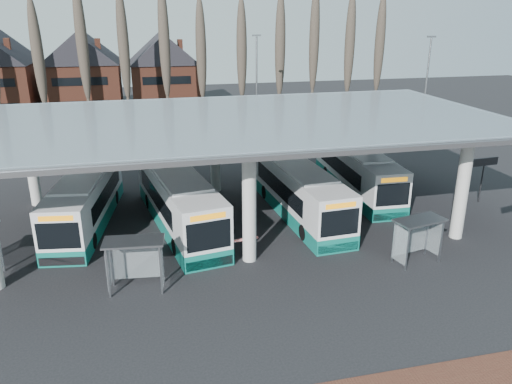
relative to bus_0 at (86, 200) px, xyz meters
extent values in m
plane|color=black|center=(8.46, -9.44, -1.46)|extent=(140.00, 140.00, 0.00)
cylinder|color=beige|center=(-3.54, 4.06, 1.54)|extent=(0.70, 0.70, 6.00)
cylinder|color=beige|center=(8.46, -6.94, 1.54)|extent=(0.70, 0.70, 6.00)
cylinder|color=beige|center=(8.46, 4.06, 1.54)|extent=(0.70, 0.70, 6.00)
cylinder|color=beige|center=(20.46, -6.94, 1.54)|extent=(0.70, 0.70, 6.00)
cylinder|color=beige|center=(20.46, 4.06, 1.54)|extent=(0.70, 0.70, 6.00)
cube|color=gray|center=(8.46, -1.44, 4.79)|extent=(32.00, 16.00, 0.12)
cube|color=silver|center=(8.46, -1.44, 4.86)|extent=(31.50, 15.50, 0.04)
cone|color=#473D33|center=(-5.54, 23.56, 5.79)|extent=(0.36, 0.36, 14.50)
ellipsoid|color=#473D33|center=(-5.54, 23.56, 7.53)|extent=(1.10, 1.10, 11.02)
cone|color=#473D33|center=(-1.54, 23.56, 5.79)|extent=(0.36, 0.36, 14.50)
ellipsoid|color=#473D33|center=(-1.54, 23.56, 7.53)|extent=(1.10, 1.10, 11.02)
cone|color=#473D33|center=(2.46, 23.56, 5.79)|extent=(0.36, 0.36, 14.50)
ellipsoid|color=#473D33|center=(2.46, 23.56, 7.53)|extent=(1.10, 1.10, 11.02)
cone|color=#473D33|center=(6.46, 23.56, 5.79)|extent=(0.36, 0.36, 14.50)
ellipsoid|color=#473D33|center=(6.46, 23.56, 7.53)|extent=(1.10, 1.10, 11.02)
cone|color=#473D33|center=(10.46, 23.56, 5.79)|extent=(0.36, 0.36, 14.50)
ellipsoid|color=#473D33|center=(10.46, 23.56, 7.53)|extent=(1.10, 1.10, 11.02)
cone|color=#473D33|center=(14.46, 23.56, 5.79)|extent=(0.36, 0.36, 14.50)
ellipsoid|color=#473D33|center=(14.46, 23.56, 7.53)|extent=(1.10, 1.10, 11.02)
cone|color=#473D33|center=(18.46, 23.56, 5.79)|extent=(0.36, 0.36, 14.50)
ellipsoid|color=#473D33|center=(18.46, 23.56, 7.53)|extent=(1.10, 1.10, 11.02)
cone|color=#473D33|center=(22.46, 23.56, 5.79)|extent=(0.36, 0.36, 14.50)
ellipsoid|color=#473D33|center=(22.46, 23.56, 7.53)|extent=(1.10, 1.10, 11.02)
cone|color=#473D33|center=(26.46, 23.56, 5.79)|extent=(0.36, 0.36, 14.50)
ellipsoid|color=#473D33|center=(26.46, 23.56, 7.53)|extent=(1.10, 1.10, 11.02)
cone|color=#473D33|center=(30.46, 23.56, 5.79)|extent=(0.36, 0.36, 14.50)
ellipsoid|color=#473D33|center=(30.46, 23.56, 7.53)|extent=(1.10, 1.10, 11.02)
cube|color=brown|center=(-12.04, 34.56, 2.04)|extent=(8.00, 10.00, 7.00)
cube|color=brown|center=(-2.54, 34.56, 2.04)|extent=(8.00, 10.00, 7.00)
pyramid|color=black|center=(-2.54, 34.56, 9.04)|extent=(8.30, 10.30, 3.50)
cube|color=brown|center=(6.96, 34.56, 2.04)|extent=(8.00, 10.00, 7.00)
pyramid|color=black|center=(6.96, 34.56, 9.04)|extent=(8.30, 10.30, 3.50)
cylinder|color=slate|center=(14.46, 16.56, 3.54)|extent=(0.16, 0.16, 10.00)
cube|color=slate|center=(14.46, 16.56, 8.64)|extent=(0.80, 0.15, 0.15)
cylinder|color=slate|center=(28.46, 10.56, 3.54)|extent=(0.16, 0.16, 10.00)
cube|color=slate|center=(28.46, 10.56, 8.64)|extent=(0.80, 0.15, 0.15)
cube|color=silver|center=(-0.01, -0.07, 0.21)|extent=(3.98, 11.36, 2.60)
cube|color=#0E6A5D|center=(-0.01, -0.07, -1.04)|extent=(4.00, 11.38, 0.83)
cube|color=silver|center=(-0.01, -0.07, 1.55)|extent=(3.09, 6.92, 0.17)
cube|color=black|center=(0.06, 0.39, 0.30)|extent=(3.56, 8.28, 1.02)
cube|color=black|center=(-0.83, -5.56, 0.26)|extent=(2.07, 0.36, 1.39)
cube|color=black|center=(0.81, 5.41, 0.30)|extent=(2.00, 0.35, 1.11)
cube|color=orange|center=(-0.83, -5.56, 1.18)|extent=(1.64, 0.29, 0.28)
cube|color=black|center=(-0.83, -5.55, -1.14)|extent=(2.23, 0.41, 0.46)
cylinder|color=black|center=(-1.59, -3.40, -1.01)|extent=(0.39, 0.92, 0.89)
cylinder|color=black|center=(0.53, -3.72, -1.01)|extent=(0.39, 0.92, 0.89)
cylinder|color=black|center=(-0.59, 3.30, -1.01)|extent=(0.39, 0.92, 0.89)
cylinder|color=black|center=(1.53, 2.98, -1.01)|extent=(0.39, 0.92, 0.89)
cube|color=silver|center=(5.37, -1.64, 0.33)|extent=(4.39, 12.18, 2.78)
cube|color=#0E6A5D|center=(5.37, -1.64, -1.01)|extent=(4.41, 12.20, 0.89)
cube|color=silver|center=(5.37, -1.64, 1.77)|extent=(3.38, 7.43, 0.18)
cube|color=black|center=(5.29, -1.15, 0.43)|extent=(3.90, 8.89, 1.09)
cube|color=black|center=(6.31, -7.51, 0.38)|extent=(2.21, 0.41, 1.49)
cube|color=black|center=(4.43, 4.22, 0.43)|extent=(2.14, 0.40, 1.19)
cube|color=orange|center=(6.31, -7.51, 1.37)|extent=(1.76, 0.33, 0.30)
cube|color=black|center=(6.31, -7.50, -1.11)|extent=(2.39, 0.46, 0.50)
cylinder|color=black|center=(4.83, -5.56, -0.98)|extent=(0.43, 0.99, 0.95)
cylinder|color=black|center=(7.10, -5.19, -0.98)|extent=(0.43, 0.99, 0.95)
cylinder|color=black|center=(3.68, 1.61, -0.98)|extent=(0.43, 0.99, 0.95)
cylinder|color=black|center=(5.95, 1.97, -0.98)|extent=(0.43, 0.99, 0.95)
cube|color=silver|center=(12.82, -1.63, 0.26)|extent=(3.14, 11.59, 2.68)
cube|color=#0E6A5D|center=(12.82, -1.63, -1.03)|extent=(3.16, 11.61, 0.86)
cube|color=silver|center=(12.82, -1.63, 1.65)|extent=(2.61, 7.00, 0.17)
cube|color=black|center=(12.79, -1.15, 0.36)|extent=(2.98, 8.39, 1.05)
cube|color=black|center=(13.17, -7.33, 0.31)|extent=(2.14, 0.19, 1.43)
cube|color=black|center=(12.47, 4.07, 0.36)|extent=(2.07, 0.19, 1.15)
cube|color=orange|center=(13.17, -7.33, 1.26)|extent=(1.71, 0.15, 0.29)
cube|color=black|center=(13.17, -7.32, -1.13)|extent=(2.31, 0.22, 0.48)
cylinder|color=black|center=(11.94, -5.32, -1.00)|extent=(0.32, 0.93, 0.92)
cylinder|color=black|center=(14.15, -5.18, -1.00)|extent=(0.32, 0.93, 0.92)
cylinder|color=black|center=(11.51, 1.64, -1.00)|extent=(0.32, 0.93, 0.92)
cylinder|color=black|center=(13.71, 1.78, -1.00)|extent=(0.32, 0.93, 0.92)
cube|color=silver|center=(18.18, 1.59, 0.23)|extent=(2.88, 11.38, 2.63)
cube|color=#0E6A5D|center=(18.18, 1.59, -1.04)|extent=(2.90, 11.40, 0.85)
cube|color=silver|center=(18.18, 1.59, 1.60)|extent=(2.44, 6.86, 0.17)
cube|color=black|center=(18.20, 2.06, 0.33)|extent=(2.78, 8.22, 1.03)
cube|color=black|center=(17.94, -4.03, 0.28)|extent=(2.11, 0.15, 1.41)
cube|color=black|center=(18.42, 7.21, 0.33)|extent=(2.04, 0.14, 1.13)
cube|color=orange|center=(17.94, -4.03, 1.22)|extent=(1.68, 0.12, 0.28)
cube|color=black|center=(17.94, -4.02, -1.13)|extent=(2.28, 0.17, 0.47)
cylinder|color=black|center=(16.94, -1.93, -1.01)|extent=(0.30, 0.91, 0.90)
cylinder|color=black|center=(19.11, -2.03, -1.01)|extent=(0.30, 0.91, 0.90)
cylinder|color=black|center=(17.23, 4.93, -1.01)|extent=(0.30, 0.91, 0.90)
cylinder|color=black|center=(19.40, 4.83, -1.01)|extent=(0.30, 0.91, 0.90)
cube|color=gray|center=(-3.60, -5.31, -0.17)|extent=(0.08, 0.08, 2.59)
cube|color=gray|center=(1.60, -9.03, -0.26)|extent=(0.08, 0.08, 2.39)
cube|color=gray|center=(3.88, -9.27, -0.26)|extent=(0.08, 0.08, 2.39)
cube|color=gray|center=(1.71, -7.98, -0.26)|extent=(0.08, 0.08, 2.39)
cube|color=gray|center=(3.99, -8.23, -0.26)|extent=(0.08, 0.08, 2.39)
cube|color=gray|center=(2.80, -8.63, 0.98)|extent=(2.81, 1.62, 0.10)
cube|color=silver|center=(2.86, -8.06, -0.22)|extent=(2.29, 0.29, 1.91)
cube|color=silver|center=(1.61, -8.50, -0.22)|extent=(0.15, 1.05, 1.91)
cube|color=silver|center=(3.98, -8.76, -0.22)|extent=(0.15, 1.05, 1.91)
cube|color=gray|center=(15.69, -9.84, -0.33)|extent=(0.09, 0.09, 2.27)
cube|color=gray|center=(17.82, -9.41, -0.33)|extent=(0.09, 0.09, 2.27)
cube|color=gray|center=(15.49, -8.87, -0.33)|extent=(0.09, 0.09, 2.27)
cube|color=gray|center=(17.62, -8.43, -0.33)|extent=(0.09, 0.09, 2.27)
cube|color=gray|center=(16.66, -9.14, 0.85)|extent=(2.74, 1.75, 0.09)
cube|color=silver|center=(16.55, -8.60, -0.28)|extent=(2.14, 0.47, 1.81)
cube|color=silver|center=(15.55, -9.36, -0.28)|extent=(0.24, 0.98, 1.81)
cube|color=silver|center=(17.77, -8.91, -0.28)|extent=(0.24, 0.98, 1.81)
cylinder|color=black|center=(25.33, -2.34, 0.04)|extent=(0.09, 0.09, 2.99)
cube|color=black|center=(25.33, -2.34, 1.35)|extent=(2.06, 0.29, 0.51)
cube|color=black|center=(7.79, -6.17, -0.86)|extent=(0.09, 0.09, 1.21)
cube|color=red|center=(7.79, -6.72, -0.42)|extent=(2.41, 0.43, 0.11)
camera|label=1|loc=(3.45, -29.43, 10.52)|focal=35.00mm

